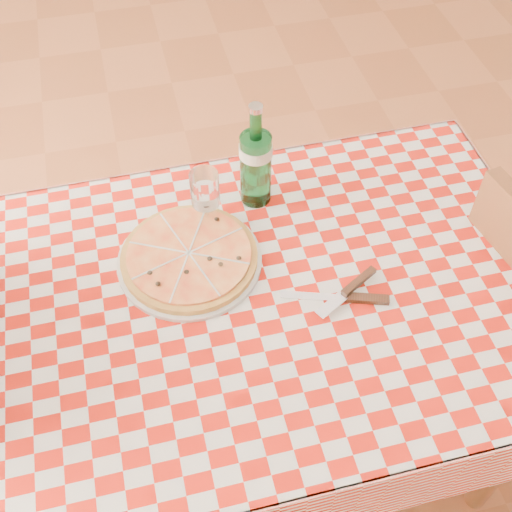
{
  "coord_description": "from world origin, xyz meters",
  "views": [
    {
      "loc": [
        -0.23,
        -0.8,
        1.91
      ],
      "look_at": [
        -0.02,
        0.06,
        0.82
      ],
      "focal_mm": 45.0,
      "sensor_mm": 36.0,
      "label": 1
    }
  ],
  "objects_px": {
    "wine_glass": "(206,202)",
    "dining_table": "(270,317)",
    "water_bottle": "(256,155)",
    "pizza_plate": "(189,256)"
  },
  "relations": [
    {
      "from": "pizza_plate",
      "to": "water_bottle",
      "type": "xyz_separation_m",
      "value": [
        0.2,
        0.17,
        0.12
      ]
    },
    {
      "from": "pizza_plate",
      "to": "water_bottle",
      "type": "height_order",
      "value": "water_bottle"
    },
    {
      "from": "wine_glass",
      "to": "dining_table",
      "type": "bearing_deg",
      "value": -66.49
    },
    {
      "from": "water_bottle",
      "to": "wine_glass",
      "type": "distance_m",
      "value": 0.16
    },
    {
      "from": "pizza_plate",
      "to": "water_bottle",
      "type": "relative_size",
      "value": 1.17
    },
    {
      "from": "dining_table",
      "to": "pizza_plate",
      "type": "distance_m",
      "value": 0.24
    },
    {
      "from": "dining_table",
      "to": "water_bottle",
      "type": "distance_m",
      "value": 0.38
    },
    {
      "from": "pizza_plate",
      "to": "water_bottle",
      "type": "distance_m",
      "value": 0.28
    },
    {
      "from": "water_bottle",
      "to": "wine_glass",
      "type": "bearing_deg",
      "value": -154.05
    },
    {
      "from": "dining_table",
      "to": "pizza_plate",
      "type": "xyz_separation_m",
      "value": [
        -0.16,
        0.13,
        0.12
      ]
    }
  ]
}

